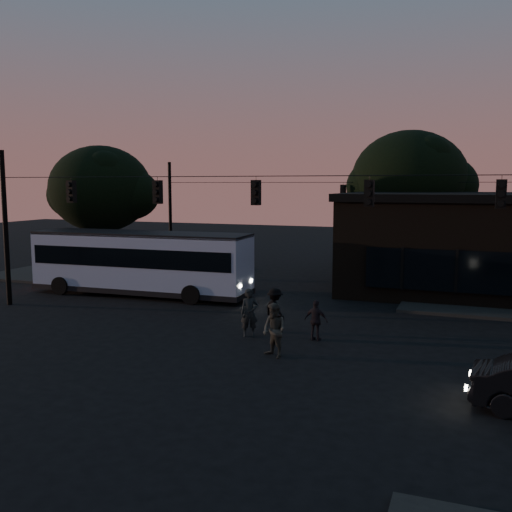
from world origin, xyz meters
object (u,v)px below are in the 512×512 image
(pedestrian_b, at_px, (274,330))
(building, at_px, (489,243))
(bus, at_px, (141,260))
(pedestrian_a, at_px, (249,313))
(pedestrian_c, at_px, (316,320))
(pedestrian_d, at_px, (275,310))

(pedestrian_b, bearing_deg, building, 95.26)
(bus, relative_size, pedestrian_b, 6.44)
(pedestrian_a, bearing_deg, pedestrian_b, -75.98)
(pedestrian_c, xyz_separation_m, pedestrian_d, (-1.87, 0.65, 0.11))
(pedestrian_a, xyz_separation_m, pedestrian_b, (1.76, -2.14, -0.01))
(pedestrian_b, bearing_deg, bus, 172.36)
(pedestrian_a, bearing_deg, building, 31.02)
(pedestrian_d, bearing_deg, pedestrian_b, 146.83)
(pedestrian_a, distance_m, pedestrian_d, 1.25)
(building, xyz_separation_m, pedestrian_d, (-8.10, -12.20, -1.82))
(pedestrian_b, bearing_deg, pedestrian_a, 159.26)
(bus, bearing_deg, pedestrian_c, -27.90)
(pedestrian_a, relative_size, pedestrian_b, 1.01)
(pedestrian_c, bearing_deg, building, -108.94)
(pedestrian_a, relative_size, pedestrian_d, 1.06)
(building, xyz_separation_m, pedestrian_b, (-7.02, -15.39, -1.77))
(pedestrian_d, bearing_deg, building, -85.47)
(pedestrian_a, xyz_separation_m, pedestrian_d, (0.68, 1.05, -0.05))
(pedestrian_a, height_order, pedestrian_b, pedestrian_a)
(pedestrian_b, relative_size, pedestrian_c, 1.20)
(pedestrian_a, bearing_deg, bus, 120.65)
(building, distance_m, pedestrian_a, 15.99)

